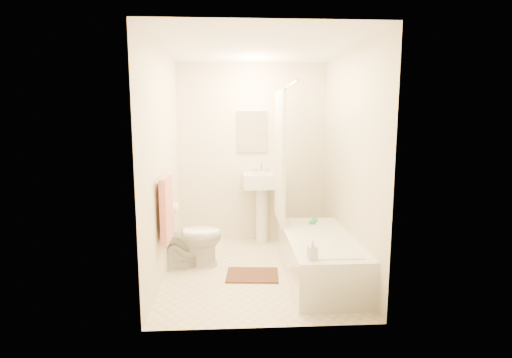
{
  "coord_description": "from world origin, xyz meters",
  "views": [
    {
      "loc": [
        -0.25,
        -4.21,
        1.7
      ],
      "look_at": [
        0.0,
        0.25,
        1.0
      ],
      "focal_mm": 28.0,
      "sensor_mm": 36.0,
      "label": 1
    }
  ],
  "objects": [
    {
      "name": "ceiling",
      "position": [
        0.0,
        0.0,
        2.4
      ],
      "size": [
        2.4,
        2.4,
        0.0
      ],
      "primitive_type": "plane",
      "color": "white",
      "rests_on": "ground"
    },
    {
      "name": "toilet",
      "position": [
        -0.75,
        0.21,
        0.35
      ],
      "size": [
        0.77,
        0.51,
        0.7
      ],
      "primitive_type": "imported",
      "rotation": [
        0.0,
        0.0,
        1.73
      ],
      "color": "white",
      "rests_on": "floor"
    },
    {
      "name": "towel_bar",
      "position": [
        -0.96,
        -0.25,
        1.1
      ],
      "size": [
        0.02,
        0.6,
        0.02
      ],
      "primitive_type": "cylinder",
      "rotation": [
        1.57,
        0.0,
        0.0
      ],
      "color": "silver",
      "rests_on": "wall_left"
    },
    {
      "name": "curtain_rod",
      "position": [
        0.3,
        0.1,
        2.0
      ],
      "size": [
        0.03,
        1.7,
        0.03
      ],
      "primitive_type": "cylinder",
      "rotation": [
        1.57,
        0.0,
        0.0
      ],
      "color": "silver",
      "rests_on": "wall_back"
    },
    {
      "name": "bath_mat",
      "position": [
        -0.06,
        -0.13,
        0.01
      ],
      "size": [
        0.58,
        0.46,
        0.02
      ],
      "primitive_type": "cube",
      "rotation": [
        0.0,
        0.0,
        -0.08
      ],
      "color": "#4A1F1A",
      "rests_on": "floor"
    },
    {
      "name": "soap_bottle",
      "position": [
        0.44,
        -0.86,
        0.53
      ],
      "size": [
        0.09,
        0.09,
        0.17
      ],
      "primitive_type": "imported",
      "rotation": [
        0.0,
        0.0,
        0.2
      ],
      "color": "white",
      "rests_on": "bathtub"
    },
    {
      "name": "wall_left",
      "position": [
        -1.0,
        0.0,
        1.2
      ],
      "size": [
        0.02,
        2.4,
        2.4
      ],
      "primitive_type": "cube",
      "color": "beige",
      "rests_on": "ground"
    },
    {
      "name": "wall_back",
      "position": [
        0.0,
        1.2,
        1.2
      ],
      "size": [
        2.0,
        0.02,
        2.4
      ],
      "primitive_type": "cube",
      "color": "beige",
      "rests_on": "ground"
    },
    {
      "name": "scrub_brush",
      "position": [
        0.69,
        0.34,
        0.47
      ],
      "size": [
        0.13,
        0.21,
        0.04
      ],
      "primitive_type": "cube",
      "rotation": [
        0.0,
        0.0,
        -0.38
      ],
      "color": "#30995A",
      "rests_on": "bathtub"
    },
    {
      "name": "bathtub",
      "position": [
        0.65,
        -0.2,
        0.22
      ],
      "size": [
        0.7,
        1.59,
        0.45
      ],
      "primitive_type": null,
      "color": "silver",
      "rests_on": "floor"
    },
    {
      "name": "shower_curtain",
      "position": [
        0.3,
        0.5,
        1.22
      ],
      "size": [
        0.04,
        0.8,
        1.55
      ],
      "primitive_type": "cube",
      "color": "silver",
      "rests_on": "curtain_rod"
    },
    {
      "name": "towel",
      "position": [
        -0.93,
        -0.25,
        0.78
      ],
      "size": [
        0.06,
        0.45,
        0.66
      ],
      "primitive_type": "cube",
      "color": "#CC7266",
      "rests_on": "towel_bar"
    },
    {
      "name": "wall_right",
      "position": [
        1.0,
        0.0,
        1.2
      ],
      "size": [
        0.02,
        2.4,
        2.4
      ],
      "primitive_type": "cube",
      "color": "beige",
      "rests_on": "ground"
    },
    {
      "name": "toilet_paper",
      "position": [
        -0.93,
        0.12,
        0.7
      ],
      "size": [
        0.11,
        0.12,
        0.12
      ],
      "primitive_type": "cylinder",
      "rotation": [
        0.0,
        1.57,
        0.0
      ],
      "color": "white",
      "rests_on": "wall_left"
    },
    {
      "name": "sink",
      "position": [
        0.13,
        1.06,
        0.52
      ],
      "size": [
        0.55,
        0.45,
        1.04
      ],
      "primitive_type": null,
      "rotation": [
        0.0,
        0.0,
        0.06
      ],
      "color": "silver",
      "rests_on": "floor"
    },
    {
      "name": "mirror",
      "position": [
        0.0,
        1.18,
        1.5
      ],
      "size": [
        0.4,
        0.03,
        0.55
      ],
      "primitive_type": "cube",
      "color": "white",
      "rests_on": "wall_back"
    },
    {
      "name": "floor",
      "position": [
        0.0,
        0.0,
        0.0
      ],
      "size": [
        2.4,
        2.4,
        0.0
      ],
      "primitive_type": "plane",
      "color": "beige",
      "rests_on": "ground"
    }
  ]
}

